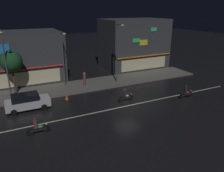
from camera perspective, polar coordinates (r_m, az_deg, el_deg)
name	(u,v)px	position (r m, az deg, el deg)	size (l,w,h in m)	color
ground_plane	(127,106)	(23.34, 4.01, -5.21)	(140.00, 140.00, 0.00)	black
lane_divider_stripe	(127,106)	(23.34, 4.01, -5.20)	(28.51, 0.16, 0.01)	beige
sidewalk_far	(98,83)	(30.01, -3.55, 0.71)	(30.01, 4.81, 0.14)	#5B5954
storefront_left_block	(134,44)	(38.15, 5.64, 10.94)	(10.39, 7.10, 8.14)	#383A3F
storefront_center_block	(21,57)	(33.30, -22.64, 7.07)	(10.90, 8.02, 6.79)	#383A3F
streetlamp_west	(5,60)	(26.18, -26.11, 6.17)	(0.44, 1.64, 7.58)	#47494C
streetlamp_mid	(63,55)	(28.29, -12.56, 7.95)	(0.44, 1.64, 7.00)	#47494C
streetlamp_east	(118,49)	(29.09, 1.49, 9.62)	(0.44, 1.64, 7.86)	#47494C
pedestrian_on_sidewalk	(85,79)	(28.97, -7.19, 1.72)	(0.41, 0.41, 1.77)	brown
street_tree	(11,62)	(27.61, -24.82, 5.81)	(2.49, 2.49, 5.17)	#473323
parked_car_near_kerb	(27,102)	(23.80, -21.26, -3.80)	(4.30, 1.98, 1.67)	silver
motorcycle_lead	(125,96)	(24.20, 3.48, -2.63)	(1.90, 0.60, 1.52)	black
motorcycle_following	(186,93)	(26.52, 18.79, -1.65)	(1.90, 0.60, 1.52)	black
motorcycle_opposite_lane	(37,127)	(19.14, -18.93, -10.14)	(1.90, 0.60, 1.52)	black
traffic_cone	(67,97)	(25.31, -11.76, -2.88)	(0.36, 0.36, 0.55)	orange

